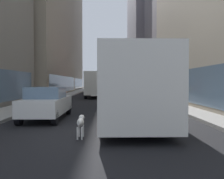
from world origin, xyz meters
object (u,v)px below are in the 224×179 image
Objects in this scene: box_truck at (96,84)px; dalmatian_dog at (81,122)px; car_grey_wagon at (101,87)px; pedestrian_with_handbag at (224,98)px; car_red_coupe at (114,89)px; transit_bus at (126,83)px; car_yellow_taxi at (91,88)px; car_white_van at (47,103)px.

box_truck reaches higher than dalmatian_dog.
car_grey_wagon is 4.92× the size of dalmatian_dog.
pedestrian_with_handbag reaches higher than car_grey_wagon.
car_red_coupe is at bearing 86.35° from dalmatian_dog.
car_yellow_taxi is at bearing 97.78° from transit_bus.
transit_bus reaches higher than car_yellow_taxi.
car_white_van and car_yellow_taxi have the same top height.
car_red_coupe is (0.00, 24.94, -0.95)m from transit_bus.
car_grey_wagon is (-2.40, 13.39, 0.00)m from car_red_coupe.
transit_bus is 2.49× the size of car_red_coupe.
pedestrian_with_handbag is at bearing 32.23° from dalmatian_dog.
box_truck reaches higher than car_red_coupe.
transit_bus is 5.16m from pedestrian_with_handbag.
box_truck reaches higher than car_white_van.
car_grey_wagon is 39.17m from pedestrian_with_handbag.
car_red_coupe is at bearing -79.84° from car_grey_wagon.
car_white_van is 38.94m from car_grey_wagon.
pedestrian_with_handbag is at bearing -65.30° from box_truck.
car_grey_wagon is at bearing 93.58° from transit_bus.
pedestrian_with_handbag reaches higher than car_yellow_taxi.
transit_bus is 11.98× the size of dalmatian_dog.
car_yellow_taxi is 0.88× the size of car_grey_wagon.
dalmatian_dog is at bearing -112.62° from transit_bus.
car_white_van is at bearing -92.36° from car_grey_wagon.
car_white_van is 0.93× the size of car_red_coupe.
car_white_van is (-4.00, -0.57, -0.96)m from transit_bus.
pedestrian_with_handbag is (7.50, -38.44, 0.19)m from car_grey_wagon.
transit_bus is at bearing -86.42° from car_grey_wagon.
pedestrian_with_handbag is at bearing -78.96° from car_grey_wagon.
car_yellow_taxi and car_grey_wagon have the same top height.
car_red_coupe is 13.61m from car_grey_wagon.
car_white_van is at bearing -98.91° from car_red_coupe.
car_red_coupe is 5.88m from car_yellow_taxi.
car_yellow_taxi is at bearing 90.00° from car_white_van.
transit_bus reaches higher than dalmatian_dog.
transit_bus is 5.05m from dalmatian_dog.
pedestrian_with_handbag is (9.10, 0.46, 0.19)m from car_white_van.
car_grey_wagon is (-2.40, 38.34, -0.95)m from transit_bus.
car_yellow_taxi is 9.22m from car_grey_wagon.
car_white_van is at bearing 118.28° from dalmatian_dog.
transit_bus is 24.96m from car_red_coupe.
dalmatian_dog is at bearing -86.41° from car_yellow_taxi.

